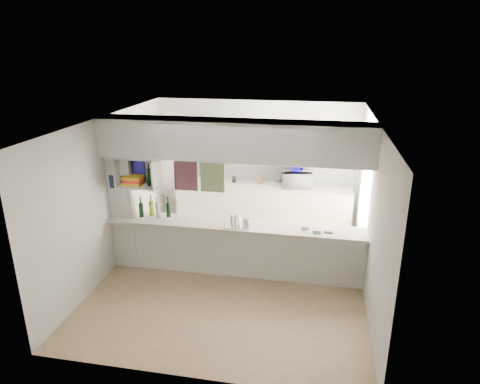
% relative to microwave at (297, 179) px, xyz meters
% --- Properties ---
extents(floor, '(4.80, 4.80, 0.00)m').
position_rel_microwave_xyz_m(floor, '(-0.88, -2.10, -1.08)').
color(floor, '#9C785A').
rests_on(floor, ground).
extents(ceiling, '(4.80, 4.80, 0.00)m').
position_rel_microwave_xyz_m(ceiling, '(-0.88, -2.10, 1.52)').
color(ceiling, white).
rests_on(ceiling, wall_back).
extents(wall_back, '(4.20, 0.00, 4.20)m').
position_rel_microwave_xyz_m(wall_back, '(-0.88, 0.30, 0.22)').
color(wall_back, silver).
rests_on(wall_back, floor).
extents(wall_left, '(0.00, 4.80, 4.80)m').
position_rel_microwave_xyz_m(wall_left, '(-2.98, -2.10, 0.22)').
color(wall_left, silver).
rests_on(wall_left, floor).
extents(wall_right, '(0.00, 4.80, 4.80)m').
position_rel_microwave_xyz_m(wall_right, '(1.22, -2.10, 0.22)').
color(wall_right, silver).
rests_on(wall_right, floor).
extents(servery_partition, '(4.20, 0.50, 2.60)m').
position_rel_microwave_xyz_m(servery_partition, '(-1.05, -2.10, 0.58)').
color(servery_partition, silver).
rests_on(servery_partition, floor).
extents(cubby_shelf, '(0.65, 0.35, 0.50)m').
position_rel_microwave_xyz_m(cubby_shelf, '(-2.45, -2.17, 0.63)').
color(cubby_shelf, white).
rests_on(cubby_shelf, bulkhead).
extents(kitchen_run, '(3.60, 0.63, 2.24)m').
position_rel_microwave_xyz_m(kitchen_run, '(-0.72, 0.03, -0.26)').
color(kitchen_run, '#EAE5C7').
rests_on(kitchen_run, floor).
extents(microwave, '(0.64, 0.48, 0.32)m').
position_rel_microwave_xyz_m(microwave, '(0.00, 0.00, 0.00)').
color(microwave, white).
rests_on(microwave, bench_top).
extents(bowl, '(0.26, 0.26, 0.06)m').
position_rel_microwave_xyz_m(bowl, '(-0.01, -0.03, 0.19)').
color(bowl, '#0F0B7A').
rests_on(bowl, microwave).
extents(dish_rack, '(0.40, 0.30, 0.21)m').
position_rel_microwave_xyz_m(dish_rack, '(-0.81, -2.15, -0.08)').
color(dish_rack, silver).
rests_on(dish_rack, breakfast_bar).
extents(cup, '(0.16, 0.16, 0.10)m').
position_rel_microwave_xyz_m(cup, '(-0.66, -2.14, -0.10)').
color(cup, white).
rests_on(cup, dish_rack).
extents(wine_bottles, '(0.53, 0.16, 0.38)m').
position_rel_microwave_xyz_m(wine_bottles, '(-2.24, -2.04, -0.02)').
color(wine_bottles, black).
rests_on(wine_bottles, breakfast_bar).
extents(plastic_tubs, '(0.48, 0.21, 0.06)m').
position_rel_microwave_xyz_m(plastic_tubs, '(0.35, -2.14, -0.13)').
color(plastic_tubs, silver).
rests_on(plastic_tubs, breakfast_bar).
extents(utensil_jar, '(0.09, 0.09, 0.13)m').
position_rel_microwave_xyz_m(utensil_jar, '(-1.31, 0.05, -0.10)').
color(utensil_jar, black).
rests_on(utensil_jar, bench_top).
extents(knife_block, '(0.10, 0.09, 0.18)m').
position_rel_microwave_xyz_m(knife_block, '(-0.76, 0.08, -0.07)').
color(knife_block, '#56331D').
rests_on(knife_block, bench_top).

